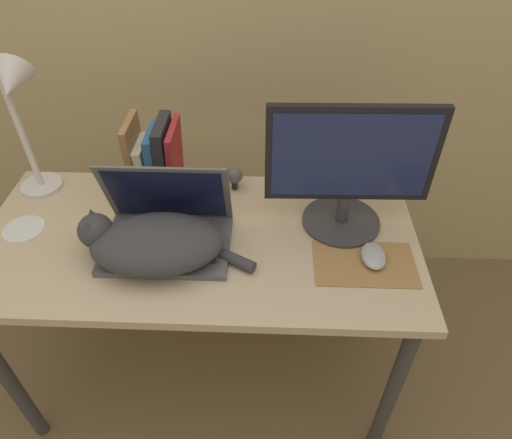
{
  "coord_description": "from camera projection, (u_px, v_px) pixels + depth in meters",
  "views": [
    {
      "loc": [
        0.2,
        -0.65,
        1.64
      ],
      "look_at": [
        0.17,
        0.27,
        0.83
      ],
      "focal_mm": 32.0,
      "sensor_mm": 36.0,
      "label": 1
    }
  ],
  "objects": [
    {
      "name": "laptop",
      "position": [
        167.0,
        229.0,
        1.27
      ],
      "size": [
        0.35,
        0.24,
        0.24
      ],
      "color": "#4C4C51",
      "rests_on": "desk"
    },
    {
      "name": "cat",
      "position": [
        153.0,
        243.0,
        1.21
      ],
      "size": [
        0.48,
        0.25,
        0.14
      ],
      "color": "#333338",
      "rests_on": "desk"
    },
    {
      "name": "desk_lamp",
      "position": [
        17.0,
        106.0,
        1.27
      ],
      "size": [
        0.17,
        0.17,
        0.46
      ],
      "color": "silver",
      "rests_on": "desk"
    },
    {
      "name": "webcam",
      "position": [
        234.0,
        176.0,
        1.46
      ],
      "size": [
        0.06,
        0.06,
        0.08
      ],
      "color": "#232328",
      "rests_on": "desk"
    },
    {
      "name": "cd_disc",
      "position": [
        24.0,
        229.0,
        1.34
      ],
      "size": [
        0.12,
        0.12,
        0.0
      ],
      "color": "silver",
      "rests_on": "desk"
    },
    {
      "name": "book_row",
      "position": [
        157.0,
        161.0,
        1.41
      ],
      "size": [
        0.15,
        0.17,
        0.25
      ],
      "color": "olive",
      "rests_on": "desk"
    },
    {
      "name": "mousepad",
      "position": [
        364.0,
        264.0,
        1.24
      ],
      "size": [
        0.28,
        0.17,
        0.0
      ],
      "color": "olive",
      "rests_on": "desk"
    },
    {
      "name": "external_monitor",
      "position": [
        349.0,
        168.0,
        1.24
      ],
      "size": [
        0.46,
        0.23,
        0.38
      ],
      "color": "#333338",
      "rests_on": "desk"
    },
    {
      "name": "desk",
      "position": [
        201.0,
        258.0,
        1.38
      ],
      "size": [
        1.27,
        0.61,
        0.73
      ],
      "color": "tan",
      "rests_on": "ground_plane"
    },
    {
      "name": "computer_mouse",
      "position": [
        373.0,
        256.0,
        1.24
      ],
      "size": [
        0.07,
        0.1,
        0.03
      ],
      "color": "#99999E",
      "rests_on": "mousepad"
    }
  ]
}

